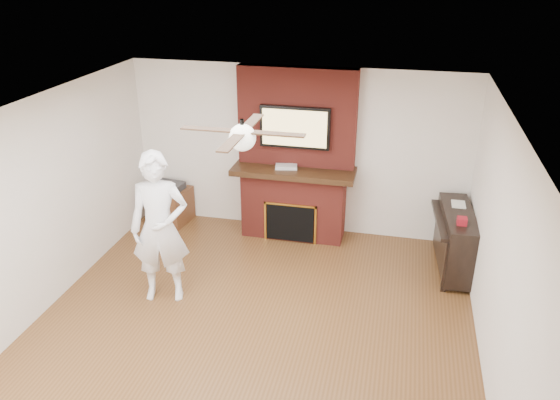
% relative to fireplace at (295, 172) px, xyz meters
% --- Properties ---
extents(room_shell, '(5.36, 5.86, 2.86)m').
position_rel_fireplace_xyz_m(room_shell, '(0.00, -2.55, 0.25)').
color(room_shell, '#58361A').
rests_on(room_shell, ground).
extents(fireplace, '(1.78, 0.64, 2.50)m').
position_rel_fireplace_xyz_m(fireplace, '(0.00, 0.00, 0.00)').
color(fireplace, maroon).
rests_on(fireplace, ground).
extents(tv, '(1.00, 0.08, 0.60)m').
position_rel_fireplace_xyz_m(tv, '(0.00, -0.05, 0.68)').
color(tv, black).
rests_on(tv, fireplace).
extents(ceiling_fan, '(1.21, 1.21, 0.31)m').
position_rel_fireplace_xyz_m(ceiling_fan, '(-0.00, -2.55, 1.34)').
color(ceiling_fan, black).
rests_on(ceiling_fan, room_shell).
extents(person, '(0.79, 0.63, 1.89)m').
position_rel_fireplace_xyz_m(person, '(-1.21, -2.03, -0.05)').
color(person, white).
rests_on(person, ground).
extents(side_table, '(0.64, 0.64, 0.65)m').
position_rel_fireplace_xyz_m(side_table, '(-1.99, -0.07, -0.70)').
color(side_table, '#542E18').
rests_on(side_table, ground).
extents(piano, '(0.57, 1.31, 0.93)m').
position_rel_fireplace_xyz_m(piano, '(2.29, -0.55, -0.54)').
color(piano, black).
rests_on(piano, ground).
extents(cable_box, '(0.34, 0.23, 0.04)m').
position_rel_fireplace_xyz_m(cable_box, '(-0.11, -0.10, 0.11)').
color(cable_box, silver).
rests_on(cable_box, fireplace).
extents(candle_orange, '(0.07, 0.07, 0.13)m').
position_rel_fireplace_xyz_m(candle_orange, '(-0.08, -0.20, -0.93)').
color(candle_orange, orange).
rests_on(candle_orange, ground).
extents(candle_green, '(0.08, 0.08, 0.09)m').
position_rel_fireplace_xyz_m(candle_green, '(-0.09, -0.19, -0.95)').
color(candle_green, '#4E8B37').
rests_on(candle_green, ground).
extents(candle_cream, '(0.09, 0.09, 0.11)m').
position_rel_fireplace_xyz_m(candle_cream, '(0.16, -0.21, -0.94)').
color(candle_cream, beige).
rests_on(candle_cream, ground).
extents(candle_blue, '(0.06, 0.06, 0.07)m').
position_rel_fireplace_xyz_m(candle_blue, '(0.11, -0.21, -0.96)').
color(candle_blue, teal).
rests_on(candle_blue, ground).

